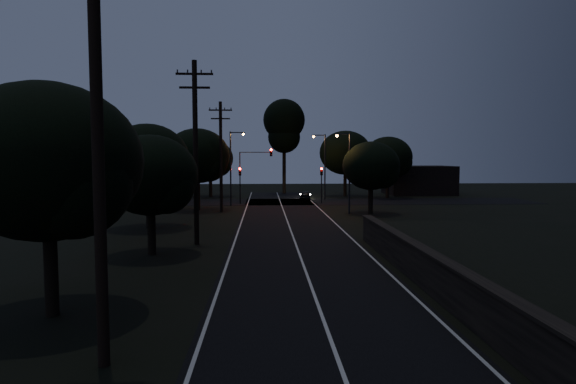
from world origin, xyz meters
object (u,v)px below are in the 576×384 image
signal_left (240,179)px  signal_mast (255,165)px  tall_pine (284,126)px  streetlight_c (348,167)px  utility_pole_mid (196,149)px  utility_pole_far (221,155)px  car (305,195)px  streetlight_a (232,163)px  utility_pole_near (97,118)px  streetlight_b (323,162)px  signal_right (321,179)px

signal_left → signal_mast: size_ratio=0.66×
tall_pine → signal_mast: 16.43m
signal_mast → streetlight_c: (8.74, -9.99, 0.01)m
utility_pole_mid → signal_left: bearing=86.8°
utility_pole_far → car: utility_pole_far is taller
tall_pine → car: size_ratio=4.15×
utility_pole_mid → utility_pole_far: bearing=90.0°
streetlight_c → car: (-2.66, 14.82, -3.79)m
streetlight_a → utility_pole_near: bearing=-91.0°
streetlight_a → streetlight_b: same height
car → utility_pole_far: bearing=59.9°
streetlight_a → streetlight_c: bearing=-35.7°
signal_right → streetlight_a: bearing=-168.7°
utility_pole_mid → streetlight_c: 19.15m
signal_left → car: 9.43m
utility_pole_near → utility_pole_mid: utility_pole_near is taller
utility_pole_near → streetlight_c: (11.83, 32.00, -1.89)m
signal_left → signal_mast: signal_mast is taller
utility_pole_far → streetlight_b: utility_pole_far is taller
utility_pole_mid → car: (9.17, 29.82, -5.18)m
tall_pine → car: bearing=-78.0°
utility_pole_mid → tall_pine: size_ratio=0.81×
signal_mast → streetlight_c: bearing=-48.8°
utility_pole_mid → signal_left: 25.19m
signal_right → streetlight_b: streetlight_b is taller
utility_pole_far → signal_right: utility_pole_far is taller
streetlight_b → car: size_ratio=2.45×
signal_mast → streetlight_b: streetlight_b is taller
streetlight_a → signal_mast: bearing=39.8°
streetlight_a → tall_pine: bearing=69.6°
car → utility_pole_mid: bearing=78.4°
utility_pole_mid → signal_right: size_ratio=2.68×
utility_pole_near → signal_mast: bearing=85.8°
streetlight_c → utility_pole_far: bearing=170.4°
utility_pole_far → streetlight_a: (0.69, 6.00, -0.85)m
utility_pole_near → car: bearing=78.9°
utility_pole_mid → signal_left: (1.40, 24.99, -2.90)m
signal_left → streetlight_b: (9.91, 4.01, 1.80)m
utility_pole_near → signal_mast: 42.15m
streetlight_a → signal_right: bearing=11.3°
utility_pole_near → utility_pole_mid: 17.01m
utility_pole_far → signal_left: bearing=80.1°
streetlight_b → signal_left: bearing=-158.0°
signal_left → signal_right: bearing=0.0°
utility_pole_far → signal_left: utility_pole_far is taller
signal_left → signal_mast: bearing=0.1°
signal_right → tall_pine: bearing=103.5°
utility_pole_far → signal_right: (10.60, 7.99, -2.65)m
signal_mast → streetlight_a: bearing=-140.2°
utility_pole_mid → signal_mast: bearing=83.0°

